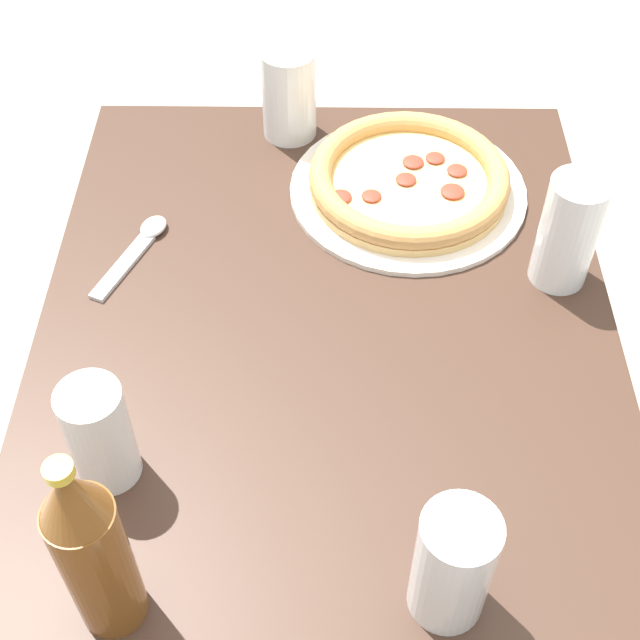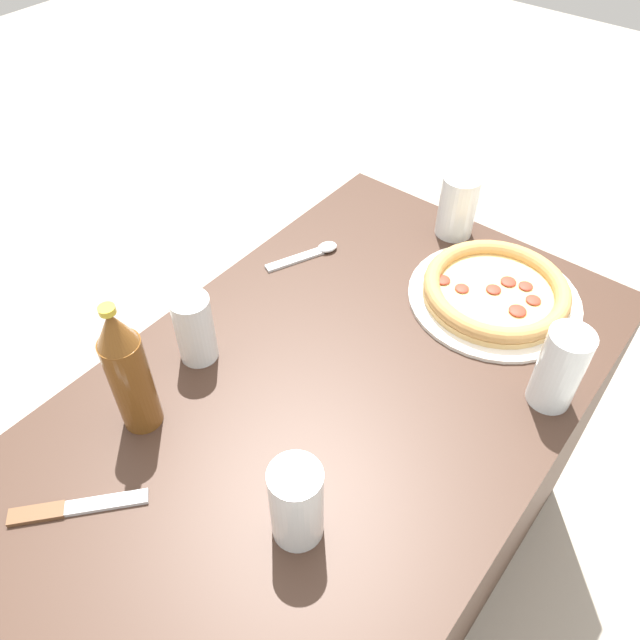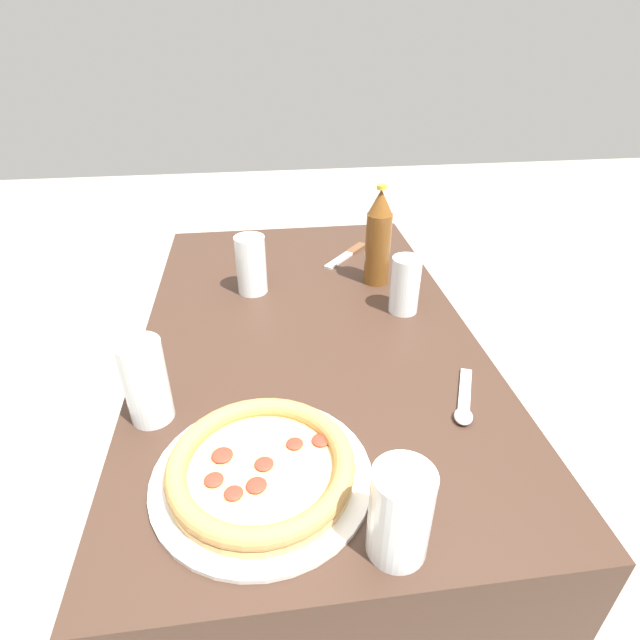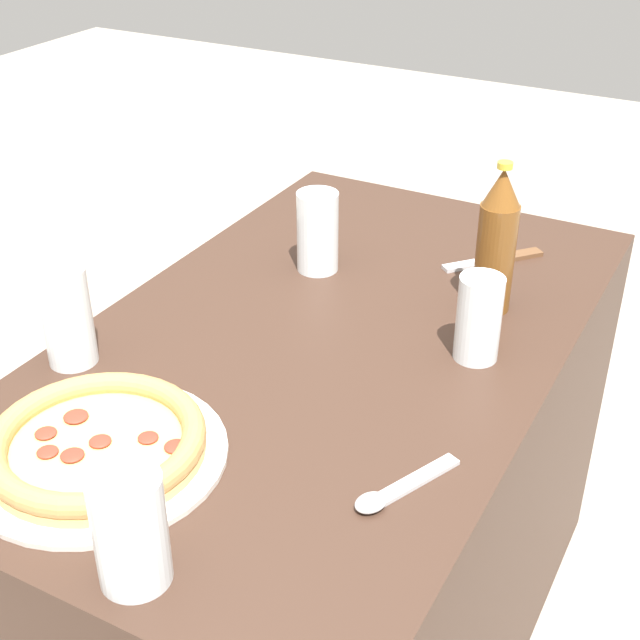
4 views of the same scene
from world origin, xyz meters
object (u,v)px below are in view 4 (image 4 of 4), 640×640
Objects in this scene: pizza_pepperoni at (97,444)px; glass_water at (68,321)px; glass_cola at (478,323)px; glass_red_wine at (318,236)px; glass_lemonade at (131,533)px; knife at (497,259)px; spoon at (392,492)px; beer_bottle at (497,242)px.

glass_water reaches higher than pizza_pepperoni.
glass_cola is 0.93× the size of glass_red_wine.
pizza_pepperoni is 0.56m from glass_cola.
glass_red_wine is at bearing -166.63° from glass_lemonade.
glass_cola is 0.33m from knife.
glass_lemonade is 0.74m from glass_red_wine.
spoon is at bearing 36.98° from glass_red_wine.
glass_water is 0.61× the size of beer_bottle.
beer_bottle reaches higher than knife.
glass_lemonade is 0.31m from spoon.
beer_bottle is at bearing 14.31° from knife.
glass_cola is at bearing 163.76° from glass_lemonade.
glass_lemonade is at bearing -6.20° from knife.
glass_water is at bearing -60.64° from glass_cola.
knife is at bearing 173.80° from glass_lemonade.
beer_bottle is at bearing 132.17° from glass_water.
glass_cola is 0.59m from glass_water.
glass_lemonade is 0.90× the size of glass_water.
glass_cola is 0.88× the size of glass_water.
glass_lemonade is 0.45m from glass_water.
beer_bottle reaches higher than glass_red_wine.
knife is 0.66m from spoon.
knife is (-0.18, 0.27, -0.06)m from glass_red_wine.
pizza_pepperoni is 2.09× the size of spoon.
knife is (-0.61, 0.44, -0.06)m from glass_water.
spoon reaches higher than knife.
glass_water is at bearing -94.90° from spoon.
glass_red_wine reaches higher than glass_cola.
knife is at bearing -167.23° from glass_cola.
glass_cola is at bearing 119.36° from glass_water.
spoon is (0.47, 0.36, -0.06)m from glass_red_wine.
pizza_pepperoni is at bearing -128.92° from glass_lemonade.
glass_water reaches higher than glass_lemonade.
pizza_pepperoni is 1.31× the size of beer_bottle.
glass_cola is at bearing 12.77° from knife.
pizza_pepperoni reaches higher than knife.
beer_bottle reaches higher than glass_cola.
glass_water is 0.46m from glass_red_wine.
glass_water is (0.29, -0.52, 0.01)m from glass_cola.
glass_lemonade reaches higher than pizza_pepperoni.
glass_lemonade is 0.84× the size of knife.
glass_red_wine reaches higher than pizza_pepperoni.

